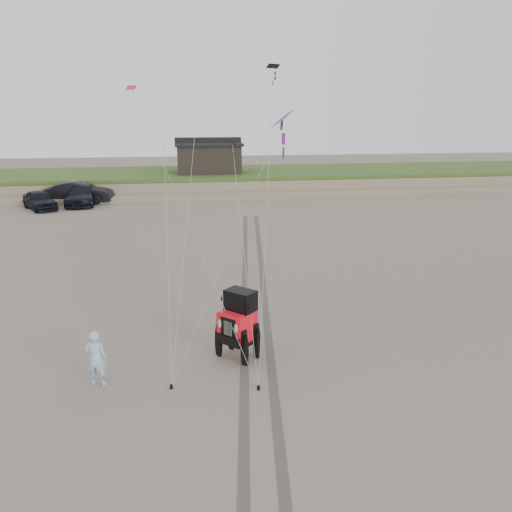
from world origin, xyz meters
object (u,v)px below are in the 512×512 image
object	(u,v)px
truck_c	(82,195)
man	(96,358)
cabin	(208,157)
truck_b	(80,193)
jeep	(238,332)
truck_a	(40,200)

from	to	relation	value
truck_c	man	world-z (taller)	truck_c
cabin	truck_b	bearing A→B (deg)	-150.63
truck_b	man	world-z (taller)	truck_b
cabin	truck_b	xyz separation A→B (m)	(-11.25, -6.33, -2.34)
truck_c	jeep	distance (m)	30.41
truck_a	jeep	distance (m)	29.84
truck_c	man	bearing A→B (deg)	-81.65
truck_a	man	bearing A→B (deg)	-103.19
truck_c	cabin	bearing A→B (deg)	31.23
man	cabin	bearing A→B (deg)	-88.24
truck_a	truck_c	distance (m)	3.36
man	truck_c	bearing A→B (deg)	-69.52
truck_a	truck_c	xyz separation A→B (m)	(2.89, 1.72, 0.06)
man	truck_a	bearing A→B (deg)	-63.36
truck_a	jeep	bearing A→B (deg)	-95.30
truck_a	truck_b	distance (m)	3.60
truck_c	man	size ratio (longest dim) A/B	3.46
cabin	truck_a	size ratio (longest dim) A/B	1.47
man	jeep	bearing A→B (deg)	-155.49
truck_b	jeep	size ratio (longest dim) A/B	1.20
cabin	truck_b	size ratio (longest dim) A/B	1.17
truck_a	truck_c	bearing A→B (deg)	1.13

